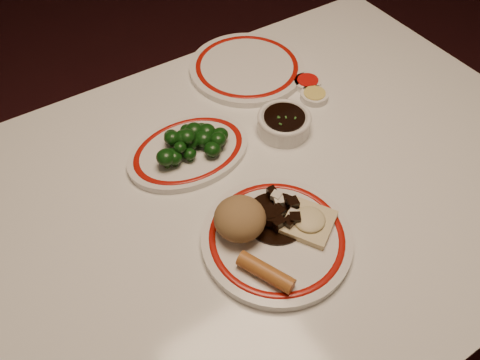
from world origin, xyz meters
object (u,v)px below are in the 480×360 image
at_px(broccoli_plate, 189,151).
at_px(stirfry_heap, 276,215).
at_px(rice_mound, 240,218).
at_px(main_plate, 277,238).
at_px(fried_wonton, 309,221).
at_px(soy_bowl, 284,124).
at_px(dining_table, 277,201).
at_px(spring_roll, 266,272).
at_px(broccoli_pile, 191,140).

bearing_deg(broccoli_plate, stirfry_heap, -78.44).
bearing_deg(rice_mound, main_plate, -44.97).
bearing_deg(main_plate, fried_wonton, -9.92).
relative_size(broccoli_plate, soy_bowl, 2.34).
bearing_deg(dining_table, soy_bowl, 50.45).
distance_m(stirfry_heap, broccoli_plate, 0.25).
bearing_deg(dining_table, rice_mound, -150.85).
bearing_deg(spring_roll, fried_wonton, -5.23).
xyz_separation_m(dining_table, main_plate, (-0.10, -0.13, 0.10)).
bearing_deg(rice_mound, stirfry_heap, -13.73).
xyz_separation_m(main_plate, rice_mound, (-0.05, 0.05, 0.04)).
relative_size(stirfry_heap, broccoli_pile, 0.72).
bearing_deg(spring_roll, stirfry_heap, 21.47).
bearing_deg(soy_bowl, spring_roll, -130.75).
height_order(dining_table, rice_mound, rice_mound).
relative_size(rice_mound, broccoli_pile, 0.57).
relative_size(main_plate, fried_wonton, 2.87).
distance_m(main_plate, rice_mound, 0.08).
bearing_deg(rice_mound, dining_table, 29.15).
xyz_separation_m(dining_table, broccoli_plate, (-0.13, 0.14, 0.10)).
distance_m(spring_roll, broccoli_plate, 0.33).
xyz_separation_m(broccoli_pile, soy_bowl, (0.20, -0.05, -0.02)).
distance_m(dining_table, main_plate, 0.19).
xyz_separation_m(stirfry_heap, broccoli_plate, (-0.05, 0.24, -0.02)).
bearing_deg(broccoli_pile, rice_mound, -96.30).
relative_size(rice_mound, spring_roll, 0.92).
bearing_deg(main_plate, broccoli_plate, 96.12).
bearing_deg(soy_bowl, main_plate, -128.45).
bearing_deg(stirfry_heap, broccoli_plate, 101.56).
height_order(dining_table, fried_wonton, fried_wonton).
height_order(stirfry_heap, broccoli_plate, stirfry_heap).
relative_size(rice_mound, soy_bowl, 0.81).
distance_m(main_plate, fried_wonton, 0.06).
distance_m(broccoli_plate, soy_bowl, 0.21).
bearing_deg(dining_table, broccoli_pile, 130.91).
relative_size(dining_table, spring_roll, 12.07).
xyz_separation_m(dining_table, fried_wonton, (-0.04, -0.14, 0.12)).
height_order(rice_mound, broccoli_pile, rice_mound).
bearing_deg(stirfry_heap, spring_roll, -134.03).
height_order(main_plate, broccoli_plate, main_plate).
height_order(spring_roll, broccoli_plate, spring_roll).
height_order(stirfry_heap, broccoli_pile, broccoli_pile).
relative_size(dining_table, fried_wonton, 10.51).
xyz_separation_m(rice_mound, fried_wonton, (0.11, -0.06, -0.02)).
distance_m(spring_roll, broccoli_pile, 0.32).
bearing_deg(main_plate, soy_bowl, 51.55).
height_order(fried_wonton, broccoli_plate, fried_wonton).
distance_m(spring_roll, fried_wonton, 0.13).
distance_m(rice_mound, spring_roll, 0.10).
relative_size(dining_table, broccoli_plate, 4.56).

